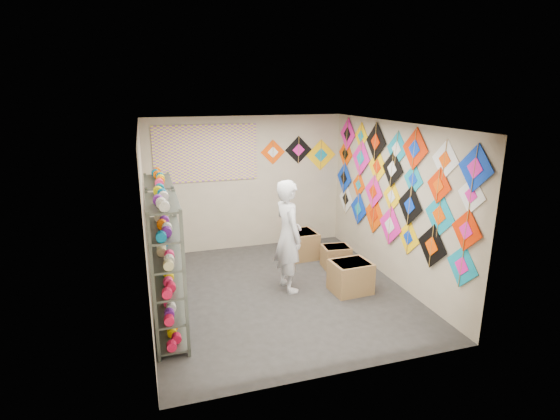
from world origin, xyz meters
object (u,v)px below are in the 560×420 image
object	(u,v)px
carton_a	(351,277)
carton_c	(302,244)
shelf_rack_front	(167,271)
shopkeeper	(288,236)
shelf_rack_back	(162,239)
carton_b	(336,257)

from	to	relation	value
carton_a	carton_c	size ratio (longest dim) A/B	1.03
carton_a	carton_c	distance (m)	1.68
shelf_rack_front	shopkeeper	distance (m)	2.16
shelf_rack_back	shopkeeper	distance (m)	1.99
shopkeeper	carton_c	distance (m)	1.58
carton_b	shopkeeper	bearing A→B (deg)	-147.11
carton_a	carton_c	world-z (taller)	carton_c
shopkeeper	carton_a	distance (m)	1.22
shelf_rack_front	carton_a	size ratio (longest dim) A/B	3.09
shopkeeper	carton_c	world-z (taller)	shopkeeper
shopkeeper	carton_c	xyz separation A→B (m)	(0.69, 1.25, -0.66)
shelf_rack_front	carton_c	size ratio (longest dim) A/B	3.19
shelf_rack_back	carton_a	size ratio (longest dim) A/B	3.09
shelf_rack_back	carton_a	world-z (taller)	shelf_rack_back
carton_a	carton_b	xyz separation A→B (m)	(0.20, 1.01, -0.05)
shelf_rack_front	shelf_rack_back	world-z (taller)	same
shelf_rack_back	carton_c	world-z (taller)	shelf_rack_back
shelf_rack_back	carton_c	xyz separation A→B (m)	(2.64, 0.88, -0.69)
shopkeeper	carton_c	size ratio (longest dim) A/B	3.09
carton_b	carton_c	size ratio (longest dim) A/B	0.83
carton_a	carton_c	bearing A→B (deg)	94.81
carton_a	shopkeeper	bearing A→B (deg)	152.70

